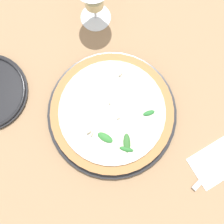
{
  "coord_description": "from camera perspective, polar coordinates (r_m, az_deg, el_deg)",
  "views": [
    {
      "loc": [
        -0.09,
        -0.11,
        0.79
      ],
      "look_at": [
        -0.02,
        0.02,
        0.03
      ],
      "focal_mm": 50.0,
      "sensor_mm": 36.0,
      "label": 1
    }
  ],
  "objects": [
    {
      "name": "ground_plane",
      "position": [
        0.81,
        2.24,
        -1.02
      ],
      "size": [
        6.0,
        6.0,
        0.0
      ],
      "primitive_type": "plane",
      "color": "#9E7A56"
    },
    {
      "name": "napkin",
      "position": [
        0.83,
        19.01,
        -8.43
      ],
      "size": [
        0.15,
        0.1,
        0.01
      ],
      "rotation": [
        0.0,
        0.0,
        0.09
      ],
      "color": "white",
      "rests_on": "ground_plane"
    },
    {
      "name": "fork",
      "position": [
        0.83,
        19.47,
        -8.01
      ],
      "size": [
        0.21,
        0.09,
        0.0
      ],
      "rotation": [
        0.0,
        0.0,
        0.34
      ],
      "color": "silver",
      "rests_on": "ground_plane"
    },
    {
      "name": "pizza_arugula_main",
      "position": [
        0.79,
        0.01,
        -0.2
      ],
      "size": [
        0.33,
        0.33,
        0.05
      ],
      "color": "black",
      "rests_on": "ground_plane"
    }
  ]
}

